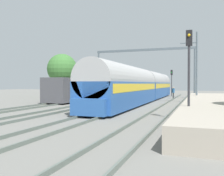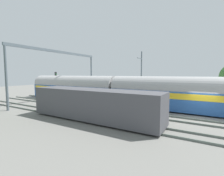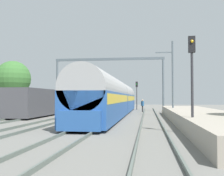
{
  "view_description": "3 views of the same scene",
  "coord_description": "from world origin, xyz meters",
  "px_view_note": "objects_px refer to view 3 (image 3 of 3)",
  "views": [
    {
      "loc": [
        8.63,
        -19.68,
        2.22
      ],
      "look_at": [
        1.97,
        -1.07,
        1.86
      ],
      "focal_mm": 39.4,
      "sensor_mm": 36.0,
      "label": 1
    },
    {
      "loc": [
        -17.86,
        -0.44,
        4.26
      ],
      "look_at": [
        0.11,
        10.27,
        2.47
      ],
      "focal_mm": 26.22,
      "sensor_mm": 36.0,
      "label": 2
    },
    {
      "loc": [
        5.63,
        -19.82,
        1.95
      ],
      "look_at": [
        0.99,
        15.74,
        3.26
      ],
      "focal_mm": 43.48,
      "sensor_mm": 36.0,
      "label": 3
    }
  ],
  "objects_px": {
    "freight_car": "(41,102)",
    "railway_signal_far": "(137,92)",
    "catenary_gantry": "(109,71)",
    "railway_signal_near": "(192,71)",
    "passenger_train": "(115,98)",
    "person_crossing": "(143,105)"
  },
  "relations": [
    {
      "from": "freight_car",
      "to": "railway_signal_far",
      "type": "distance_m",
      "value": 19.29
    },
    {
      "from": "catenary_gantry",
      "to": "railway_signal_near",
      "type": "bearing_deg",
      "value": -71.81
    },
    {
      "from": "freight_car",
      "to": "railway_signal_near",
      "type": "relative_size",
      "value": 2.45
    },
    {
      "from": "passenger_train",
      "to": "person_crossing",
      "type": "height_order",
      "value": "passenger_train"
    },
    {
      "from": "passenger_train",
      "to": "railway_signal_near",
      "type": "xyz_separation_m",
      "value": [
        6.06,
        -15.61,
        1.41
      ]
    },
    {
      "from": "freight_car",
      "to": "railway_signal_near",
      "type": "height_order",
      "value": "railway_signal_near"
    },
    {
      "from": "passenger_train",
      "to": "catenary_gantry",
      "type": "height_order",
      "value": "catenary_gantry"
    },
    {
      "from": "railway_signal_near",
      "to": "railway_signal_far",
      "type": "xyz_separation_m",
      "value": [
        -4.15,
        30.01,
        -0.39
      ]
    },
    {
      "from": "passenger_train",
      "to": "railway_signal_near",
      "type": "height_order",
      "value": "railway_signal_near"
    },
    {
      "from": "passenger_train",
      "to": "person_crossing",
      "type": "bearing_deg",
      "value": 65.51
    },
    {
      "from": "railway_signal_far",
      "to": "railway_signal_near",
      "type": "bearing_deg",
      "value": -82.13
    },
    {
      "from": "railway_signal_near",
      "to": "catenary_gantry",
      "type": "relative_size",
      "value": 0.33
    },
    {
      "from": "passenger_train",
      "to": "railway_signal_near",
      "type": "bearing_deg",
      "value": -68.77
    },
    {
      "from": "person_crossing",
      "to": "railway_signal_near",
      "type": "distance_m",
      "value": 22.52
    },
    {
      "from": "railway_signal_far",
      "to": "person_crossing",
      "type": "bearing_deg",
      "value": -82.15
    },
    {
      "from": "freight_car",
      "to": "person_crossing",
      "type": "distance_m",
      "value": 13.95
    },
    {
      "from": "passenger_train",
      "to": "railway_signal_near",
      "type": "distance_m",
      "value": 16.81
    },
    {
      "from": "passenger_train",
      "to": "freight_car",
      "type": "height_order",
      "value": "passenger_train"
    },
    {
      "from": "passenger_train",
      "to": "freight_car",
      "type": "xyz_separation_m",
      "value": [
        -7.88,
        -2.15,
        -0.5
      ]
    },
    {
      "from": "passenger_train",
      "to": "railway_signal_far",
      "type": "xyz_separation_m",
      "value": [
        1.92,
        14.4,
        1.02
      ]
    },
    {
      "from": "railway_signal_far",
      "to": "freight_car",
      "type": "bearing_deg",
      "value": -120.63
    },
    {
      "from": "passenger_train",
      "to": "railway_signal_far",
      "type": "relative_size",
      "value": 7.08
    }
  ]
}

